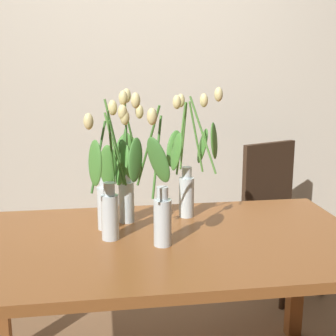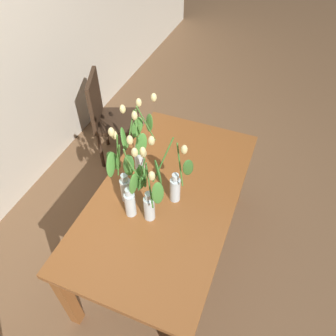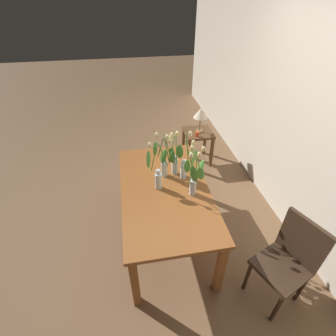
{
  "view_description": "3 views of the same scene",
  "coord_description": "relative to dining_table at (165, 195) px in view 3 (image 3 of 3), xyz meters",
  "views": [
    {
      "loc": [
        -0.24,
        -1.71,
        1.42
      ],
      "look_at": [
        0.02,
        0.06,
        1.01
      ],
      "focal_mm": 49.4,
      "sensor_mm": 36.0,
      "label": 1
    },
    {
      "loc": [
        -1.29,
        -0.52,
        2.43
      ],
      "look_at": [
        0.02,
        0.0,
        0.97
      ],
      "focal_mm": 35.03,
      "sensor_mm": 36.0,
      "label": 2
    },
    {
      "loc": [
        1.91,
        -0.3,
        2.45
      ],
      "look_at": [
        -0.08,
        0.05,
        0.94
      ],
      "focal_mm": 26.57,
      "sensor_mm": 36.0,
      "label": 3
    }
  ],
  "objects": [
    {
      "name": "pillar_candle",
      "position": [
        -1.32,
        0.72,
        -0.06
      ],
      "size": [
        0.06,
        0.06,
        0.07
      ],
      "primitive_type": "cylinder",
      "color": "#CC4C23",
      "rests_on": "side_table"
    },
    {
      "name": "tulip_vase_3",
      "position": [
        -0.13,
        0.25,
        0.27
      ],
      "size": [
        0.16,
        0.17,
        0.58
      ],
      "color": "silver",
      "rests_on": "dining_table"
    },
    {
      "name": "side_table",
      "position": [
        -1.46,
        0.78,
        -0.22
      ],
      "size": [
        0.44,
        0.44,
        0.55
      ],
      "color": "brown",
      "rests_on": "ground"
    },
    {
      "name": "tulip_vase_0",
      "position": [
        0.14,
        0.26,
        0.32
      ],
      "size": [
        0.25,
        0.21,
        0.58
      ],
      "color": "silver",
      "rests_on": "dining_table"
    },
    {
      "name": "ground_plane",
      "position": [
        0.0,
        0.0,
        -0.65
      ],
      "size": [
        18.0,
        18.0,
        0.0
      ],
      "primitive_type": "plane",
      "color": "brown"
    },
    {
      "name": "room_wall_rear",
      "position": [
        0.0,
        1.54,
        0.7
      ],
      "size": [
        9.0,
        0.1,
        2.7
      ],
      "primitive_type": "cube",
      "color": "beige",
      "rests_on": "ground"
    },
    {
      "name": "dining_table",
      "position": [
        0.0,
        0.0,
        0.0
      ],
      "size": [
        1.6,
        0.9,
        0.74
      ],
      "color": "brown",
      "rests_on": "ground"
    },
    {
      "name": "tulip_vase_1",
      "position": [
        -0.2,
        0.15,
        0.28
      ],
      "size": [
        0.18,
        0.17,
        0.57
      ],
      "color": "silver",
      "rests_on": "dining_table"
    },
    {
      "name": "tulip_vase_2",
      "position": [
        -0.04,
        -0.06,
        0.28
      ],
      "size": [
        0.17,
        0.24,
        0.57
      ],
      "color": "silver",
      "rests_on": "dining_table"
    },
    {
      "name": "table_lamp",
      "position": [
        -1.46,
        0.8,
        0.21
      ],
      "size": [
        0.22,
        0.22,
        0.4
      ],
      "color": "olive",
      "rests_on": "side_table"
    },
    {
      "name": "dining_chair",
      "position": [
        0.85,
        0.95,
        -0.12
      ],
      "size": [
        0.52,
        0.52,
        0.93
      ],
      "color": "#382619",
      "rests_on": "ground"
    },
    {
      "name": "tulip_vase_4",
      "position": [
        -0.21,
        0.04,
        0.29
      ],
      "size": [
        0.19,
        0.24,
        0.54
      ],
      "color": "silver",
      "rests_on": "dining_table"
    }
  ]
}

